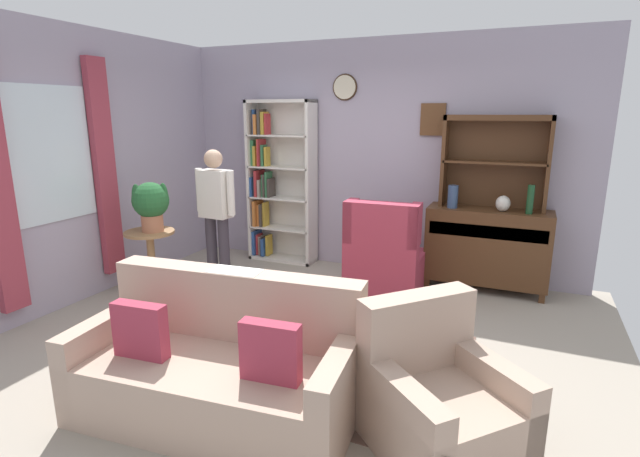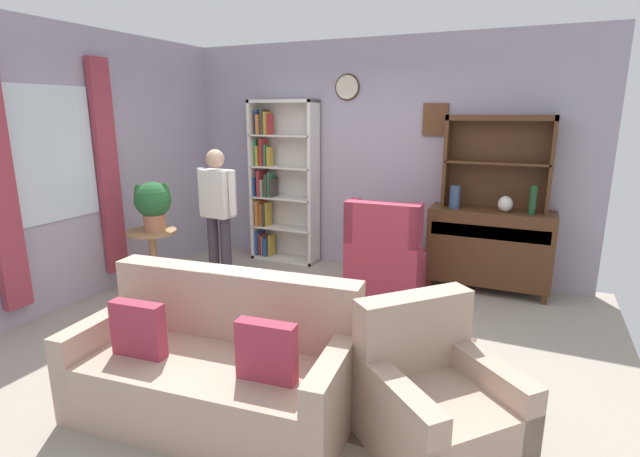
# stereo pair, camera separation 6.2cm
# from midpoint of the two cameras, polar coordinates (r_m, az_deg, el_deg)

# --- Properties ---
(ground_plane) EXTENTS (5.40, 4.60, 0.02)m
(ground_plane) POSITION_cam_midpoint_polar(r_m,az_deg,el_deg) (4.40, -1.90, -12.67)
(ground_plane) COLOR #9E9384
(wall_back) EXTENTS (5.00, 0.09, 2.80)m
(wall_back) POSITION_cam_midpoint_polar(r_m,az_deg,el_deg) (5.95, 7.19, 8.41)
(wall_back) COLOR #A399AD
(wall_back) RESTS_ON ground_plane
(wall_left) EXTENTS (0.16, 4.20, 2.80)m
(wall_left) POSITION_cam_midpoint_polar(r_m,az_deg,el_deg) (5.54, -26.50, 6.63)
(wall_left) COLOR #A399AD
(wall_left) RESTS_ON ground_plane
(area_rug) EXTENTS (2.51, 1.75, 0.01)m
(area_rug) POSITION_cam_midpoint_polar(r_m,az_deg,el_deg) (4.08, -1.22, -14.73)
(area_rug) COLOR brown
(area_rug) RESTS_ON ground_plane
(bookshelf) EXTENTS (0.90, 0.30, 2.10)m
(bookshelf) POSITION_cam_midpoint_polar(r_m,az_deg,el_deg) (6.33, -4.68, 5.42)
(bookshelf) COLOR silver
(bookshelf) RESTS_ON ground_plane
(sideboard) EXTENTS (1.30, 0.45, 0.92)m
(sideboard) POSITION_cam_midpoint_polar(r_m,az_deg,el_deg) (5.59, 19.83, -2.01)
(sideboard) COLOR #4C2D19
(sideboard) RESTS_ON ground_plane
(sideboard_hutch) EXTENTS (1.10, 0.26, 1.00)m
(sideboard_hutch) POSITION_cam_midpoint_polar(r_m,az_deg,el_deg) (5.52, 20.82, 8.83)
(sideboard_hutch) COLOR #4C2D19
(sideboard_hutch) RESTS_ON sideboard
(vase_tall) EXTENTS (0.11, 0.11, 0.25)m
(vase_tall) POSITION_cam_midpoint_polar(r_m,az_deg,el_deg) (5.44, 16.12, 3.64)
(vase_tall) COLOR #33476B
(vase_tall) RESTS_ON sideboard
(vase_round) EXTENTS (0.15, 0.15, 0.17)m
(vase_round) POSITION_cam_midpoint_polar(r_m,az_deg,el_deg) (5.41, 21.56, 2.74)
(vase_round) COLOR beige
(vase_round) RESTS_ON sideboard
(bottle_wine) EXTENTS (0.07, 0.07, 0.30)m
(bottle_wine) POSITION_cam_midpoint_polar(r_m,az_deg,el_deg) (5.37, 24.37, 3.12)
(bottle_wine) COLOR #194223
(bottle_wine) RESTS_ON sideboard
(couch_floral) EXTENTS (1.87, 1.02, 0.90)m
(couch_floral) POSITION_cam_midpoint_polar(r_m,az_deg,el_deg) (3.33, -11.70, -16.02)
(couch_floral) COLOR tan
(couch_floral) RESTS_ON ground_plane
(armchair_floral) EXTENTS (1.08, 1.08, 0.88)m
(armchair_floral) POSITION_cam_midpoint_polar(r_m,az_deg,el_deg) (3.05, 14.20, -19.73)
(armchair_floral) COLOR tan
(armchair_floral) RESTS_ON ground_plane
(wingback_chair) EXTENTS (0.81, 0.83, 1.05)m
(wingback_chair) POSITION_cam_midpoint_polar(r_m,az_deg,el_deg) (5.26, 8.22, -3.70)
(wingback_chair) COLOR #A33347
(wingback_chair) RESTS_ON ground_plane
(plant_stand) EXTENTS (0.52, 0.52, 0.72)m
(plant_stand) POSITION_cam_midpoint_polar(r_m,az_deg,el_deg) (5.46, -18.96, -3.04)
(plant_stand) COLOR #997047
(plant_stand) RESTS_ON ground_plane
(potted_plant_large) EXTENTS (0.38, 0.38, 0.52)m
(potted_plant_large) POSITION_cam_midpoint_polar(r_m,az_deg,el_deg) (5.31, -19.01, 2.94)
(potted_plant_large) COLOR #AD6B4C
(potted_plant_large) RESTS_ON plant_stand
(person_reading) EXTENTS (0.53, 0.23, 1.56)m
(person_reading) POSITION_cam_midpoint_polar(r_m,az_deg,el_deg) (5.38, -11.80, 2.30)
(person_reading) COLOR #38333D
(person_reading) RESTS_ON ground_plane
(coffee_table) EXTENTS (0.80, 0.50, 0.42)m
(coffee_table) POSITION_cam_midpoint_polar(r_m,az_deg,el_deg) (4.01, -3.02, -9.73)
(coffee_table) COLOR #4C2D19
(coffee_table) RESTS_ON ground_plane
(book_stack) EXTENTS (0.22, 0.16, 0.11)m
(book_stack) POSITION_cam_midpoint_polar(r_m,az_deg,el_deg) (3.93, -3.88, -8.36)
(book_stack) COLOR #337247
(book_stack) RESTS_ON coffee_table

